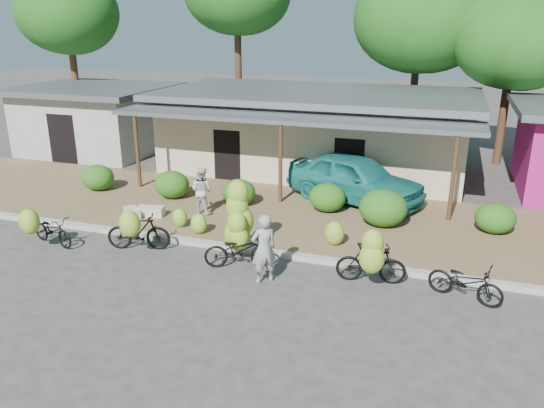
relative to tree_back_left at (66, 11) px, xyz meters
The scene contains 27 objects.
ground 20.06m from the tree_back_left, 43.77° to the right, with size 100.00×100.00×0.00m, color #3E3B39.
sidewalk 17.19m from the tree_back_left, 30.66° to the right, with size 60.00×6.00×0.12m, color olive.
curb 18.79m from the tree_back_left, 39.07° to the right, with size 60.00×0.25×0.15m, color #A8A399.
shop_main 14.68m from the tree_back_left, ahead, with size 13.00×8.50×3.35m.
shop_grey 6.02m from the tree_back_left, 38.29° to the right, with size 7.00×6.00×3.15m.
tree_back_left is the anchor object (origin of this frame).
tree_center_right 17.36m from the tree_back_left, 11.63° to the left, with size 6.22×6.18×8.62m.
tree_near_right 21.09m from the tree_back_left, ahead, with size 4.99×4.85×7.20m.
hedge_0 12.01m from the tree_back_left, 48.94° to the right, with size 1.22×1.10×0.95m, color #2B5D15.
hedge_1 13.95m from the tree_back_left, 38.27° to the right, with size 1.25×1.12×0.97m, color #2B5D15.
hedge_2 15.85m from the tree_back_left, 31.98° to the right, with size 1.15×1.03×0.90m, color #2B5D15.
hedge_3 18.16m from the tree_back_left, 25.70° to the right, with size 1.21×1.09×0.94m, color #2B5D15.
hedge_4 20.06m from the tree_back_left, 25.24° to the right, with size 1.47×1.32×1.15m, color #2B5D15.
hedge_5 22.78m from the tree_back_left, 20.50° to the right, with size 1.17×1.05×0.91m, color #2B5D15.
bike_far_left 16.30m from the tree_back_left, 55.68° to the right, with size 1.73×1.36×1.27m.
bike_left 17.41m from the tree_back_left, 47.18° to the right, with size 1.85×1.36×1.38m.
bike_center 19.22m from the tree_back_left, 39.95° to the right, with size 1.92×1.46×2.20m.
bike_right 22.08m from the tree_back_left, 34.35° to the right, with size 1.75×1.25×1.63m.
bike_far_right 23.88m from the tree_back_left, 31.28° to the right, with size 1.83×1.12×0.91m.
loose_banana_a 16.60m from the tree_back_left, 41.70° to the right, with size 0.46×0.39×0.58m, color #93C832.
loose_banana_b 17.32m from the tree_back_left, 40.63° to the right, with size 0.49×0.42×0.62m, color #93C832.
loose_banana_c 20.10m from the tree_back_left, 31.85° to the right, with size 0.56×0.47×0.70m, color #93C832.
sack_near 15.38m from the tree_back_left, 43.66° to the right, with size 0.85×0.40×0.30m, color beige.
sack_far 15.24m from the tree_back_left, 46.00° to the right, with size 0.75×0.38×0.28m, color beige.
vendor 20.45m from the tree_back_left, 39.96° to the right, with size 0.64×0.42×1.76m, color #9A9A9A.
bystander 15.71m from the tree_back_left, 37.49° to the right, with size 0.75×0.58×1.54m, color silver.
teal_van 18.12m from the tree_back_left, 20.79° to the right, with size 1.96×4.87×1.66m, color #1B7A72.
Camera 1 is at (5.30, -10.57, 6.10)m, focal length 35.00 mm.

